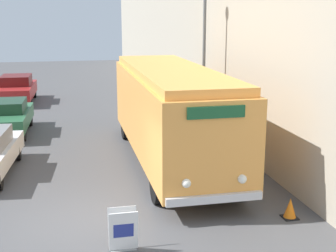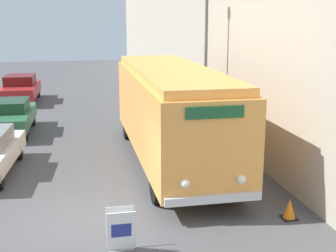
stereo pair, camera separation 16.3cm
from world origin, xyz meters
name	(u,v)px [view 2 (the right image)]	position (x,y,z in m)	size (l,w,h in m)	color
ground_plane	(84,223)	(0.00, 0.00, 0.00)	(80.00, 80.00, 0.00)	#4C4C4F
building_wall_right	(206,32)	(5.81, 10.00, 4.05)	(0.30, 60.00, 8.10)	#B2A893
vintage_bus	(172,110)	(3.01, 4.20, 1.79)	(2.49, 9.60, 3.17)	black
sign_board	(121,230)	(0.74, -1.43, 0.44)	(0.60, 0.34, 0.90)	gray
streetlamp	(206,41)	(4.85, 6.65, 3.83)	(0.36, 0.36, 5.83)	#595E60
parked_car_mid	(7,116)	(-2.84, 9.33, 0.73)	(2.07, 4.08, 1.38)	black
parked_car_far	(20,88)	(-3.04, 16.60, 0.78)	(1.97, 4.33, 1.51)	black
traffic_cone	(289,209)	(4.89, -0.74, 0.25)	(0.36, 0.36, 0.51)	black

